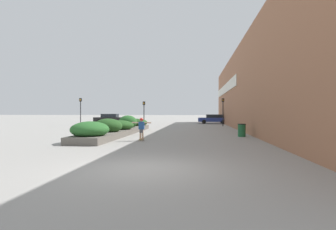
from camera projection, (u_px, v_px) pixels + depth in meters
ground_plane at (143, 169)px, 8.01m from camera, size 300.00×300.00×0.00m
building_wall_right at (240, 88)px, 25.88m from camera, size 0.67×45.19×8.21m
planter_box at (118, 128)px, 20.07m from camera, size 2.24×14.24×1.45m
skateboard at (141, 139)px, 15.92m from camera, size 0.23×0.68×0.10m
skateboarder at (141, 126)px, 15.91m from camera, size 1.21×0.22×1.29m
trash_bin at (242, 130)px, 18.46m from camera, size 0.56×0.56×0.92m
car_leftmost at (109, 118)px, 39.83m from camera, size 4.31×1.84×1.48m
car_center_left at (214, 119)px, 39.67m from camera, size 4.56×2.05×1.39m
traffic_light_left at (144, 109)px, 32.65m from camera, size 0.28×0.30×3.07m
traffic_light_right at (223, 107)px, 32.24m from camera, size 0.28×0.30×3.44m
traffic_light_far_left at (81, 107)px, 34.24m from camera, size 0.28×0.30×3.58m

